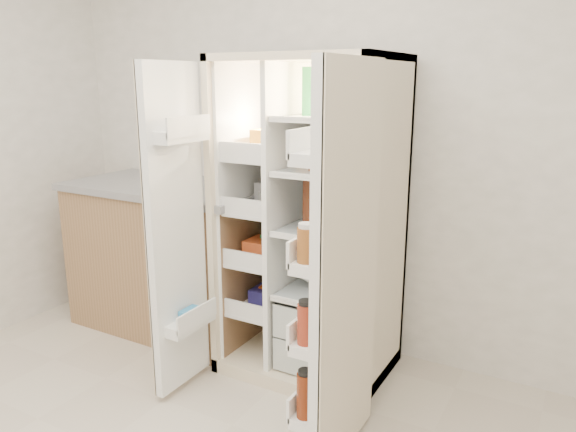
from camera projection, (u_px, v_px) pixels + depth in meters
The scene contains 5 objects.
wall_back at pixel (332, 134), 3.32m from camera, with size 4.00×0.02×2.70m, color white.
refrigerator at pixel (316, 245), 3.14m from camera, with size 0.92×0.70×1.80m.
freezer_door at pixel (177, 233), 2.84m from camera, with size 0.15×0.40×1.72m.
fridge_door at pixel (342, 276), 2.30m from camera, with size 0.17×0.58×1.72m.
kitchen_counter at pixel (173, 256), 3.70m from camera, with size 1.38×0.73×1.00m.
Camera 1 is at (1.41, -1.04, 1.67)m, focal length 34.00 mm.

